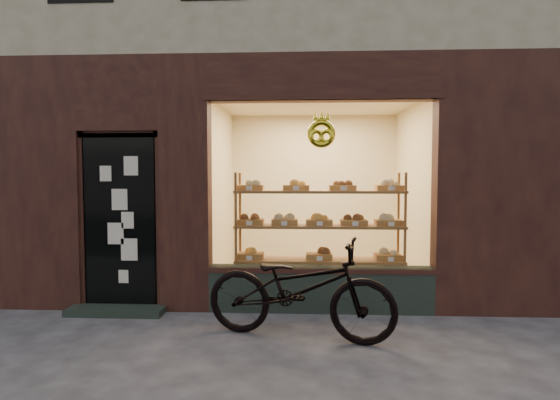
{
  "coord_description": "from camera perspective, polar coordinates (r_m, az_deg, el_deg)",
  "views": [
    {
      "loc": [
        0.21,
        -3.16,
        1.65
      ],
      "look_at": [
        -0.04,
        2.0,
        1.37
      ],
      "focal_mm": 28.0,
      "sensor_mm": 36.0,
      "label": 1
    }
  ],
  "objects": [
    {
      "name": "ground",
      "position": [
        3.57,
        -1.06,
        -24.44
      ],
      "size": [
        90.0,
        90.0,
        0.0
      ],
      "primitive_type": "plane",
      "color": "#343437"
    },
    {
      "name": "display_shelf",
      "position": [
        5.76,
        5.12,
        -4.65
      ],
      "size": [
        2.2,
        0.45,
        1.7
      ],
      "color": "brown",
      "rests_on": "ground"
    },
    {
      "name": "bicycle",
      "position": [
        4.52,
        2.52,
        -11.46
      ],
      "size": [
        2.06,
        1.1,
        1.03
      ],
      "primitive_type": "imported",
      "rotation": [
        0.0,
        0.0,
        1.34
      ],
      "color": "black",
      "rests_on": "ground"
    }
  ]
}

